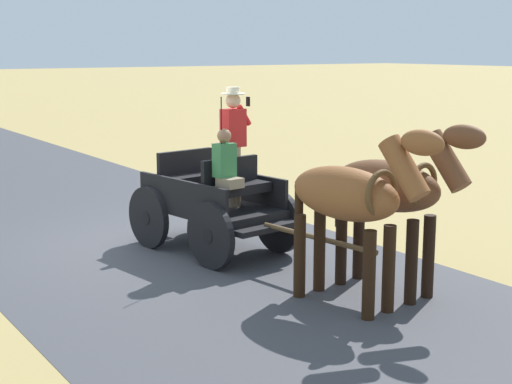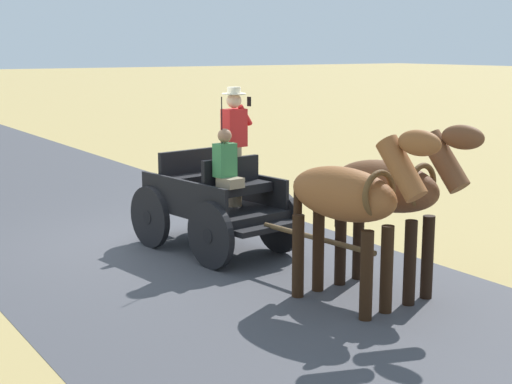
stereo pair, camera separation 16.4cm
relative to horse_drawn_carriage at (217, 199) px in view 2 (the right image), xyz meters
name	(u,v)px [view 2 (the right image)]	position (x,y,z in m)	size (l,w,h in m)	color
ground_plane	(155,243)	(0.61, -0.94, -0.82)	(200.00, 200.00, 0.00)	tan
road_surface	(155,243)	(0.61, -0.94, -0.81)	(5.80, 160.00, 0.01)	#424247
horse_drawn_carriage	(217,199)	(0.00, 0.00, 0.00)	(1.74, 4.51, 2.50)	black
horse_near_side	(392,191)	(-0.81, 2.94, 0.51)	(0.82, 2.15, 2.21)	brown
horse_off_side	(350,199)	(-0.04, 3.05, 0.51)	(0.80, 2.15, 2.21)	brown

